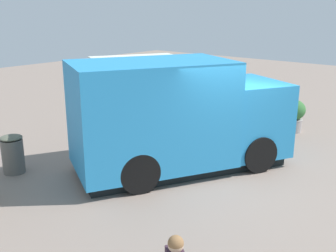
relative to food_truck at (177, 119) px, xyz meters
name	(u,v)px	position (x,y,z in m)	size (l,w,h in m)	color
ground_plane	(223,174)	(-1.01, -0.43, -1.21)	(40.00, 40.00, 0.00)	gray
food_truck	(177,119)	(0.00, 0.00, 0.00)	(4.20, 5.25, 2.54)	#288ED0
planter_flowering_side	(293,114)	(-0.79, -4.60, -0.67)	(0.74, 0.74, 0.99)	#9C938F
trash_bin	(13,154)	(2.68, 2.59, -0.76)	(0.50, 0.50, 0.89)	#5B5853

